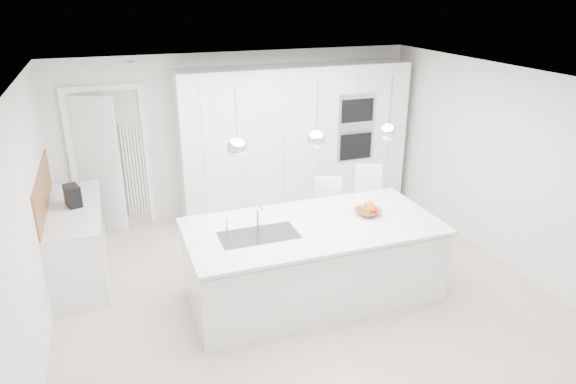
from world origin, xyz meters
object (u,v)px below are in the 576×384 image
object	(u,v)px
island_base	(314,263)
bar_stool_right	(372,210)
fruit_bowl	(368,212)
bar_stool_left	(332,220)
espresso_machine	(73,196)

from	to	relation	value
island_base	bar_stool_right	distance (m)	1.45
bar_stool_right	fruit_bowl	bearing A→B (deg)	-104.53
bar_stool_left	bar_stool_right	world-z (taller)	bar_stool_right
island_base	fruit_bowl	world-z (taller)	fruit_bowl
fruit_bowl	bar_stool_right	size ratio (longest dim) A/B	0.25
bar_stool_right	espresso_machine	bearing A→B (deg)	-172.85
espresso_machine	bar_stool_right	world-z (taller)	bar_stool_right
espresso_machine	bar_stool_right	size ratio (longest dim) A/B	0.22
island_base	bar_stool_left	world-z (taller)	bar_stool_left
fruit_bowl	bar_stool_right	bearing A→B (deg)	57.60
fruit_bowl	island_base	bearing A→B (deg)	-173.31
fruit_bowl	bar_stool_left	size ratio (longest dim) A/B	0.27
bar_stool_right	bar_stool_left	bearing A→B (deg)	-157.52
fruit_bowl	bar_stool_left	xyz separation A→B (m)	(-0.14, 0.70, -0.39)
fruit_bowl	bar_stool_right	distance (m)	0.95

